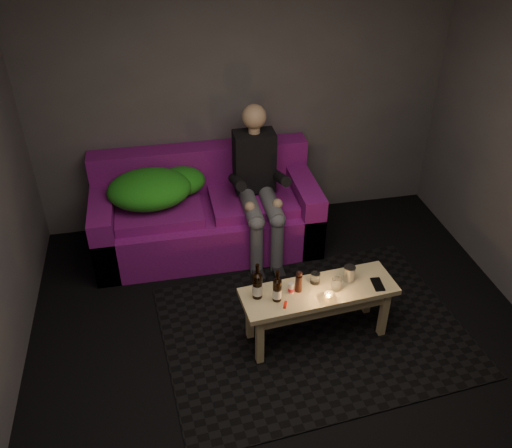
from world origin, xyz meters
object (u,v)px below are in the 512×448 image
at_px(sofa, 206,214).
at_px(steel_cup, 349,274).
at_px(coffee_table, 318,298).
at_px(beer_bottle_b, 277,289).
at_px(beer_bottle_a, 257,285).
at_px(person, 258,182).

bearing_deg(sofa, steel_cup, -55.85).
distance_m(coffee_table, beer_bottle_b, 0.39).
bearing_deg(sofa, beer_bottle_a, -81.50).
bearing_deg(coffee_table, sofa, 115.37).
bearing_deg(beer_bottle_a, coffee_table, -1.54).
relative_size(beer_bottle_a, steel_cup, 2.43).
bearing_deg(steel_cup, coffee_table, -166.36).
xyz_separation_m(sofa, steel_cup, (0.94, -1.38, 0.22)).
xyz_separation_m(sofa, beer_bottle_b, (0.35, -1.49, 0.26)).
relative_size(sofa, coffee_table, 1.72).
bearing_deg(person, steel_cup, -69.15).
xyz_separation_m(coffee_table, beer_bottle_a, (-0.47, 0.01, 0.20)).
relative_size(beer_bottle_a, beer_bottle_b, 1.13).
bearing_deg(beer_bottle_a, sofa, 98.50).
bearing_deg(beer_bottle_a, beer_bottle_b, -24.51).
relative_size(person, coffee_table, 1.15).
height_order(person, steel_cup, person).
bearing_deg(coffee_table, beer_bottle_b, -171.85).
distance_m(sofa, beer_bottle_b, 1.56).
distance_m(person, beer_bottle_a, 1.30).
bearing_deg(beer_bottle_a, person, 78.26).
bearing_deg(coffee_table, person, 99.29).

